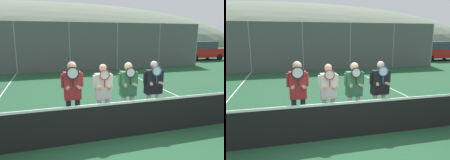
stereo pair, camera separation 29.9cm
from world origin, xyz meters
TOP-DOWN VIEW (x-y plane):
  - ground_plane at (0.00, 0.00)m, footprint 120.00×120.00m
  - hill_distant at (0.00, 54.80)m, footprint 103.19×57.33m
  - clubhouse_building at (1.98, 19.90)m, footprint 20.65×5.50m
  - fence_back at (0.00, 10.62)m, footprint 20.76×0.06m
  - tennis_net at (0.00, 0.00)m, footprint 9.48×0.09m
  - court_line_right_sideline at (3.52, 3.00)m, footprint 0.05×16.00m
  - player_leftmost at (-1.04, 0.68)m, footprint 0.56×0.34m
  - player_center_left at (-0.26, 0.64)m, footprint 0.54×0.34m
  - player_center_right at (0.48, 0.73)m, footprint 0.57×0.34m
  - player_rightmost at (1.22, 0.68)m, footprint 0.62×0.34m
  - car_left_of_center at (-1.27, 14.00)m, footprint 4.75×2.06m
  - car_center at (3.91, 13.77)m, footprint 4.43×2.09m
  - car_right_of_center at (8.76, 13.84)m, footprint 4.10×2.02m
  - car_far_right at (13.66, 13.94)m, footprint 4.50×1.92m

SIDE VIEW (x-z plane):
  - ground_plane at x=0.00m, z-range 0.00..0.00m
  - hill_distant at x=0.00m, z-range -10.03..10.03m
  - court_line_right_sideline at x=3.52m, z-range 0.00..0.01m
  - tennis_net at x=0.00m, z-range -0.03..0.99m
  - car_right_of_center at x=8.76m, z-range 0.02..1.73m
  - car_left_of_center at x=-1.27m, z-range 0.02..1.78m
  - car_center at x=3.91m, z-range 0.02..1.78m
  - car_far_right at x=13.66m, z-range 0.01..1.86m
  - player_center_left at x=-0.26m, z-range 0.14..1.89m
  - player_center_right at x=0.48m, z-range 0.17..1.93m
  - player_rightmost at x=1.22m, z-range 0.17..1.95m
  - player_leftmost at x=-1.04m, z-range 0.18..2.02m
  - clubhouse_building at x=1.98m, z-range 0.02..3.24m
  - fence_back at x=0.00m, z-range 0.00..3.36m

